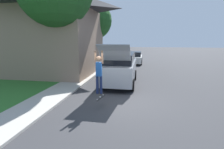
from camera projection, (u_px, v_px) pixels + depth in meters
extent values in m
plane|color=#333335|center=(116.00, 102.00, 8.75)|extent=(120.00, 120.00, 0.00)
cube|color=#2D6B28|center=(39.00, 73.00, 15.89)|extent=(10.00, 80.00, 0.08)
cube|color=#ADA89E|center=(86.00, 75.00, 15.14)|extent=(1.80, 80.00, 0.10)
cube|color=#89705B|center=(43.00, 42.00, 15.98)|extent=(9.55, 7.24, 5.45)
cylinder|color=brown|center=(59.00, 47.00, 12.22)|extent=(0.36, 0.36, 4.89)
cylinder|color=brown|center=(93.00, 49.00, 19.57)|extent=(0.36, 0.36, 3.85)
sphere|color=#1E4C1E|center=(93.00, 20.00, 18.95)|extent=(4.17, 4.17, 4.17)
cube|color=gray|center=(120.00, 71.00, 12.09)|extent=(1.93, 4.96, 1.20)
cube|color=black|center=(121.00, 57.00, 12.03)|extent=(1.78, 3.87, 0.62)
cylinder|color=black|center=(111.00, 74.00, 13.85)|extent=(0.24, 0.75, 0.75)
cylinder|color=black|center=(135.00, 75.00, 13.53)|extent=(0.24, 0.75, 0.75)
cylinder|color=black|center=(102.00, 84.00, 10.88)|extent=(0.24, 0.75, 0.75)
cylinder|color=black|center=(132.00, 85.00, 10.56)|extent=(0.24, 0.75, 0.75)
cube|color=gray|center=(115.00, 53.00, 9.37)|extent=(1.70, 1.36, 0.97)
cube|color=silver|center=(135.00, 59.00, 22.54)|extent=(1.82, 4.44, 0.74)
cube|color=black|center=(135.00, 54.00, 22.31)|extent=(1.60, 2.31, 0.54)
cylinder|color=black|center=(129.00, 59.00, 24.03)|extent=(0.20, 0.65, 0.65)
cylinder|color=black|center=(141.00, 60.00, 23.73)|extent=(0.20, 0.65, 0.65)
cylinder|color=black|center=(127.00, 62.00, 21.46)|extent=(0.20, 0.65, 0.65)
cylinder|color=black|center=(141.00, 62.00, 21.16)|extent=(0.20, 0.65, 0.65)
cylinder|color=#192347|center=(97.00, 85.00, 8.10)|extent=(0.13, 0.13, 0.84)
cylinder|color=#192347|center=(101.00, 85.00, 8.07)|extent=(0.13, 0.13, 0.84)
cube|color=#1E4C93|center=(99.00, 69.00, 7.94)|extent=(0.25, 0.20, 0.64)
sphere|color=#9E7051|center=(99.00, 59.00, 7.84)|extent=(0.23, 0.23, 0.23)
cylinder|color=#9E7051|center=(95.00, 57.00, 7.85)|extent=(0.09, 0.09, 0.57)
cylinder|color=#9E7051|center=(102.00, 57.00, 7.80)|extent=(0.09, 0.09, 0.57)
cube|color=black|center=(101.00, 98.00, 8.05)|extent=(0.22, 0.76, 0.22)
cylinder|color=silver|center=(103.00, 95.00, 8.26)|extent=(0.03, 0.06, 0.06)
cylinder|color=silver|center=(101.00, 97.00, 8.31)|extent=(0.03, 0.06, 0.06)
cylinder|color=silver|center=(100.00, 97.00, 7.80)|extent=(0.03, 0.06, 0.06)
cylinder|color=silver|center=(97.00, 99.00, 7.85)|extent=(0.03, 0.06, 0.06)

